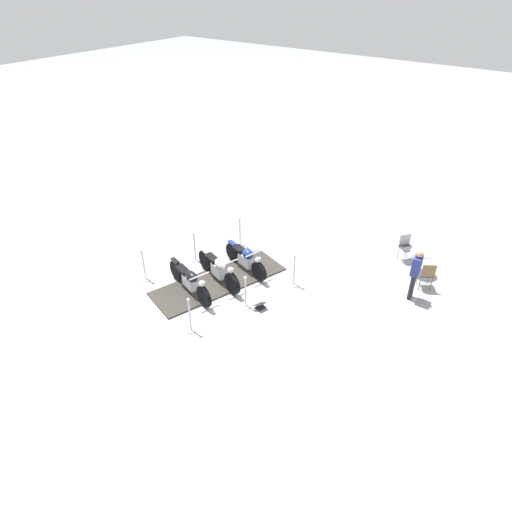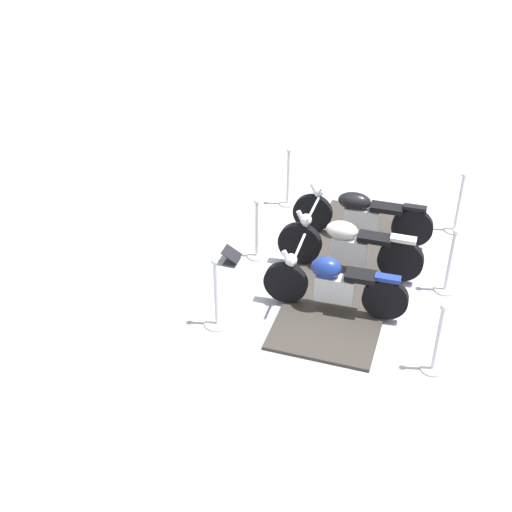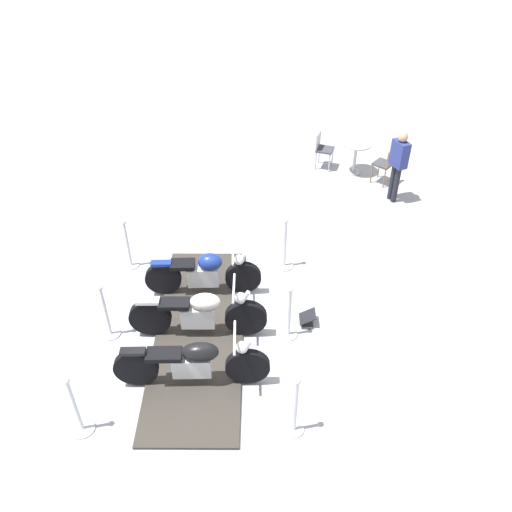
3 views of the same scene
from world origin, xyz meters
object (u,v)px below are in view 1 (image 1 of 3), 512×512
object	(u,v)px
cafe_chair_near_table	(427,273)
motorcycle_navy	(246,259)
stanchion_left_rear	(240,235)
motorcycle_cream	(219,269)
info_placard	(260,306)
stanchion_right_front	(190,319)
stanchion_right_mid	(246,296)
motorcycle_black	(190,280)
stanchion_right_rear	(294,276)
cafe_table	(421,257)
stanchion_left_front	(145,270)
cafe_chair_across_table	(406,246)
stanchion_left_mid	(195,252)
bystander_person	(416,270)

from	to	relation	value
cafe_chair_near_table	motorcycle_navy	bearing A→B (deg)	85.09
stanchion_left_rear	motorcycle_cream	bearing A→B (deg)	-68.08
stanchion_left_rear	info_placard	world-z (taller)	stanchion_left_rear
stanchion_right_front	cafe_chair_near_table	size ratio (longest dim) A/B	1.21
motorcycle_cream	stanchion_right_mid	size ratio (longest dim) A/B	2.06
stanchion_right_front	motorcycle_black	bearing A→B (deg)	133.39
stanchion_right_rear	cafe_table	distance (m)	4.08
motorcycle_cream	stanchion_right_front	distance (m)	2.30
stanchion_right_front	stanchion_left_front	distance (m)	2.93
stanchion_left_front	stanchion_right_rear	distance (m)	4.63
stanchion_left_rear	cafe_chair_across_table	world-z (taller)	stanchion_left_rear
stanchion_left_front	cafe_chair_across_table	distance (m)	8.48
stanchion_right_mid	info_placard	xyz separation A→B (m)	(0.40, 0.16, -0.28)
motorcycle_navy	stanchion_left_mid	size ratio (longest dim) A/B	1.86
stanchion_left_mid	cafe_table	distance (m)	7.22
motorcycle_black	stanchion_left_mid	world-z (taller)	stanchion_left_mid
stanchion_right_front	stanchion_right_mid	bearing A→B (deg)	72.12
motorcycle_navy	info_placard	size ratio (longest dim) A/B	5.55
motorcycle_black	cafe_table	bearing A→B (deg)	61.79
stanchion_left_rear	cafe_chair_near_table	bearing A→B (deg)	12.10
motorcycle_black	info_placard	world-z (taller)	motorcycle_black
info_placard	stanchion_left_front	bearing A→B (deg)	-57.67
stanchion_right_front	info_placard	xyz separation A→B (m)	(0.94, 1.86, -0.33)
cafe_chair_near_table	motorcycle_cream	bearing A→B (deg)	91.55
stanchion_right_mid	info_placard	bearing A→B (deg)	22.16
cafe_chair_near_table	stanchion_left_rear	bearing A→B (deg)	70.06
cafe_chair_near_table	bystander_person	world-z (taller)	bystander_person
stanchion_left_front	stanchion_left_rear	bearing A→B (deg)	72.12
motorcycle_black	stanchion_right_front	distance (m)	1.64
cafe_chair_across_table	bystander_person	size ratio (longest dim) A/B	0.54
motorcycle_navy	stanchion_left_rear	distance (m)	1.70
stanchion_right_mid	cafe_chair_across_table	xyz separation A→B (m)	(2.75, 5.09, 0.18)
motorcycle_cream	stanchion_right_rear	xyz separation A→B (m)	(1.92, 1.26, -0.16)
cafe_table	stanchion_right_mid	bearing A→B (deg)	-126.53
stanchion_right_rear	cafe_chair_across_table	xyz separation A→B (m)	(2.20, 3.39, 0.20)
info_placard	stanchion_right_rear	bearing A→B (deg)	-167.81
stanchion_left_rear	stanchion_right_front	bearing A→B (deg)	-68.53
stanchion_right_front	stanchion_left_mid	bearing A→B (deg)	130.74
motorcycle_navy	cafe_table	world-z (taller)	motorcycle_navy
stanchion_left_rear	stanchion_right_mid	xyz separation A→B (m)	(2.24, -2.60, -0.01)
stanchion_left_rear	cafe_table	xyz separation A→B (m)	(5.65, 2.00, 0.21)
motorcycle_cream	stanchion_right_mid	bearing A→B (deg)	-0.20
stanchion_left_rear	bystander_person	size ratio (longest dim) A/B	0.63
stanchion_right_rear	info_placard	distance (m)	1.57
stanchion_left_mid	stanchion_right_rear	xyz separation A→B (m)	(3.34, 0.80, -0.02)
motorcycle_black	cafe_chair_across_table	xyz separation A→B (m)	(4.42, 5.61, 0.04)
stanchion_left_front	cafe_chair_near_table	xyz separation A→B (m)	(7.18, 4.71, 0.20)
stanchion_left_mid	stanchion_left_front	bearing A→B (deg)	-107.88
motorcycle_navy	stanchion_right_front	bearing A→B (deg)	-64.80
motorcycle_navy	cafe_chair_near_table	xyz separation A→B (m)	(4.90, 2.51, 0.05)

